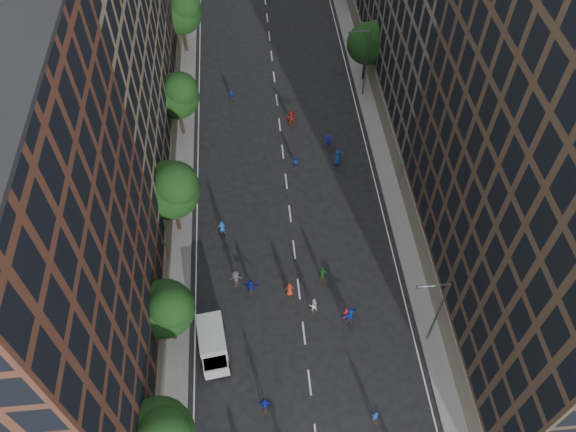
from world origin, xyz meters
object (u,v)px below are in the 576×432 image
(streetlamp_far, at_px, (365,60))
(skater_1, at_px, (375,416))
(cargo_van, at_px, (213,344))
(streetlamp_near, at_px, (436,310))

(streetlamp_far, height_order, skater_1, streetlamp_far)
(streetlamp_far, bearing_deg, cargo_van, -119.20)
(streetlamp_near, relative_size, skater_1, 5.89)
(cargo_van, xyz_separation_m, skater_1, (12.56, -6.93, -0.61))
(skater_1, bearing_deg, streetlamp_far, -107.54)
(streetlamp_far, xyz_separation_m, skater_1, (-5.62, -39.46, -4.40))
(cargo_van, bearing_deg, streetlamp_near, -8.33)
(skater_1, bearing_deg, streetlamp_near, -140.48)
(streetlamp_near, bearing_deg, skater_1, -131.04)
(streetlamp_far, relative_size, cargo_van, 1.76)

